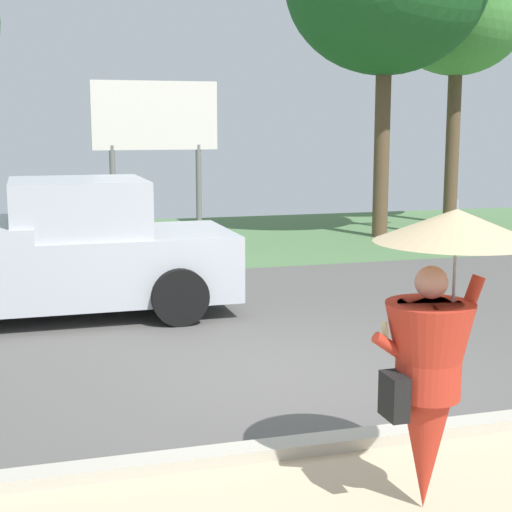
% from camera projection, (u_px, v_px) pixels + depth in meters
% --- Properties ---
extents(ground_plane, '(40.00, 22.00, 0.20)m').
position_uv_depth(ground_plane, '(218.00, 314.00, 11.15)').
color(ground_plane, '#565451').
extents(monk_pedestrian, '(1.12, 1.09, 2.13)m').
position_uv_depth(monk_pedestrian, '(435.00, 348.00, 5.22)').
color(monk_pedestrian, '#B22D1E').
rests_on(monk_pedestrian, ground_plane).
extents(pickup_truck, '(5.20, 2.28, 1.88)m').
position_uv_depth(pickup_truck, '(45.00, 254.00, 10.68)').
color(pickup_truck, '#ADB2BA').
rests_on(pickup_truck, ground_plane).
extents(roadside_billboard, '(2.60, 0.12, 3.50)m').
position_uv_depth(roadside_billboard, '(155.00, 128.00, 16.10)').
color(roadside_billboard, slate).
rests_on(roadside_billboard, ground_plane).
extents(tree_center_back, '(3.64, 3.64, 7.18)m').
position_uv_depth(tree_center_back, '(458.00, 12.00, 20.12)').
color(tree_center_back, brown).
rests_on(tree_center_back, ground_plane).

